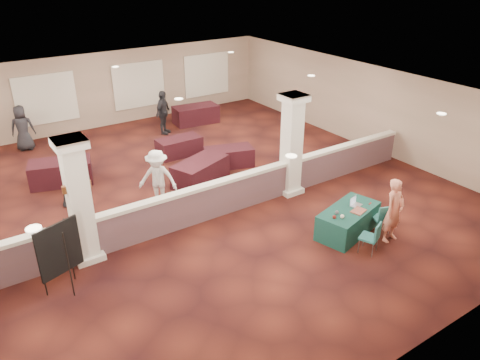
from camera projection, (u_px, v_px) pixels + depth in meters
ground at (184, 198)px, 14.65m from camera, size 16.00×16.00×0.00m
wall_back at (95, 91)px, 19.92m from camera, size 16.00×0.04×3.20m
wall_front at (399, 298)px, 7.98m from camera, size 16.00×0.04×3.20m
wall_right at (367, 106)px, 17.96m from camera, size 0.04×16.00×3.20m
ceiling at (179, 98)px, 13.25m from camera, size 16.00×16.00×0.02m
partition_wall at (208, 201)px, 13.28m from camera, size 15.60×0.28×1.10m
column_left at (79, 200)px, 11.06m from camera, size 0.72×0.72×3.20m
column_right at (292, 144)px, 14.32m from camera, size 0.72×0.72×3.20m
sconce_left at (65, 190)px, 10.76m from camera, size 0.12×0.12×0.18m
sconce_right at (89, 184)px, 11.04m from camera, size 0.12×0.12×0.18m
near_table at (348, 221)px, 12.69m from camera, size 2.07×1.40×0.73m
conf_chair_main at (383, 217)px, 12.59m from camera, size 0.56×0.56×0.87m
conf_chair_side at (373, 235)px, 11.76m from camera, size 0.57×0.57×0.86m
easel_board at (59, 250)px, 10.14m from camera, size 0.99×0.62×1.76m
woman at (394, 211)px, 12.15m from camera, size 0.68×0.49×1.76m
far_table_front_center at (200, 172)px, 15.46m from camera, size 2.17×1.61×0.79m
far_table_front_right at (229, 157)px, 16.72m from camera, size 1.86×1.30×0.68m
far_table_back_left at (61, 172)px, 15.42m from camera, size 2.15×1.49×0.79m
far_table_back_center at (179, 147)px, 17.64m from camera, size 1.66×0.84×0.67m
far_table_back_right at (196, 114)px, 20.95m from camera, size 2.04×1.19×0.79m
attendee_a at (73, 176)px, 13.94m from camera, size 0.95×0.62×1.86m
attendee_b at (158, 179)px, 13.83m from camera, size 1.21×1.15×1.79m
attendee_c at (163, 113)px, 19.49m from camera, size 1.16×1.07×1.84m
attendee_d at (23, 128)px, 17.87m from camera, size 0.97×0.70×1.77m
laptop_base at (356, 205)px, 12.70m from camera, size 0.38×0.31×0.02m
laptop_screen at (353, 200)px, 12.71m from camera, size 0.32×0.10×0.22m
screen_glow at (353, 201)px, 12.71m from camera, size 0.29×0.08×0.19m
knitting at (359, 211)px, 12.41m from camera, size 0.46×0.39×0.03m
yarn_cream at (342, 216)px, 12.07m from camera, size 0.11×0.11×0.11m
yarn_red at (334, 217)px, 12.06m from camera, size 0.10×0.10×0.10m
yarn_grey at (337, 212)px, 12.27m from camera, size 0.10×0.10×0.10m
scissors at (370, 203)px, 12.80m from camera, size 0.12×0.06×0.01m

